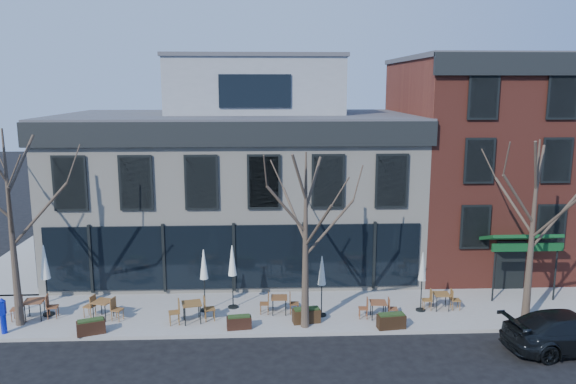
{
  "coord_description": "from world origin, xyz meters",
  "views": [
    {
      "loc": [
        1.39,
        -24.95,
        9.66
      ],
      "look_at": [
        2.58,
        2.0,
        4.53
      ],
      "focal_mm": 35.0,
      "sensor_mm": 36.0,
      "label": 1
    }
  ],
  "objects_px": {
    "umbrella_0": "(45,266)",
    "call_box": "(3,315)",
    "cafe_set_0": "(35,307)",
    "parked_sedan": "(570,332)"
  },
  "relations": [
    {
      "from": "umbrella_0",
      "to": "call_box",
      "type": "bearing_deg",
      "value": -121.56
    },
    {
      "from": "parked_sedan",
      "to": "cafe_set_0",
      "type": "relative_size",
      "value": 2.62
    },
    {
      "from": "call_box",
      "to": "umbrella_0",
      "type": "bearing_deg",
      "value": 58.44
    },
    {
      "from": "cafe_set_0",
      "to": "umbrella_0",
      "type": "distance_m",
      "value": 1.74
    },
    {
      "from": "parked_sedan",
      "to": "call_box",
      "type": "height_order",
      "value": "call_box"
    },
    {
      "from": "cafe_set_0",
      "to": "umbrella_0",
      "type": "bearing_deg",
      "value": 45.24
    },
    {
      "from": "call_box",
      "to": "cafe_set_0",
      "type": "relative_size",
      "value": 0.76
    },
    {
      "from": "parked_sedan",
      "to": "call_box",
      "type": "xyz_separation_m",
      "value": [
        -21.44,
        2.07,
        0.19
      ]
    },
    {
      "from": "cafe_set_0",
      "to": "umbrella_0",
      "type": "relative_size",
      "value": 0.63
    },
    {
      "from": "umbrella_0",
      "to": "parked_sedan",
      "type": "bearing_deg",
      "value": -10.58
    }
  ]
}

